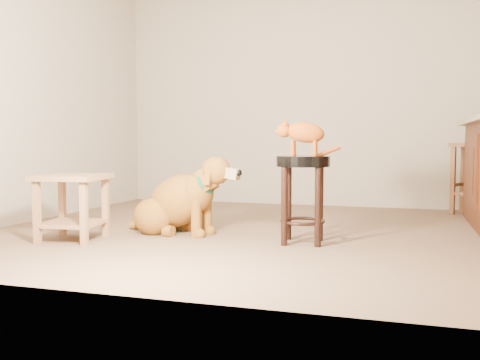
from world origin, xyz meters
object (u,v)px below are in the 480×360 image
(side_table, at_px, (72,197))
(golden_retriever, at_px, (179,203))
(wood_stool, at_px, (474,177))
(padded_stool, at_px, (303,181))
(tabby_kitten, at_px, (302,134))

(side_table, bearing_deg, golden_retriever, 37.79)
(wood_stool, distance_m, side_table, 3.95)
(golden_retriever, bearing_deg, padded_stool, 2.39)
(padded_stool, height_order, tabby_kitten, tabby_kitten)
(wood_stool, height_order, side_table, wood_stool)
(wood_stool, distance_m, golden_retriever, 3.13)
(wood_stool, bearing_deg, tabby_kitten, -123.59)
(golden_retriever, distance_m, tabby_kitten, 1.16)
(side_table, distance_m, golden_retriever, 0.83)
(padded_stool, relative_size, tabby_kitten, 1.36)
(side_table, distance_m, tabby_kitten, 1.78)
(golden_retriever, height_order, tabby_kitten, tabby_kitten)
(tabby_kitten, bearing_deg, wood_stool, 51.35)
(padded_stool, bearing_deg, wood_stool, 56.62)
(side_table, height_order, golden_retriever, golden_retriever)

